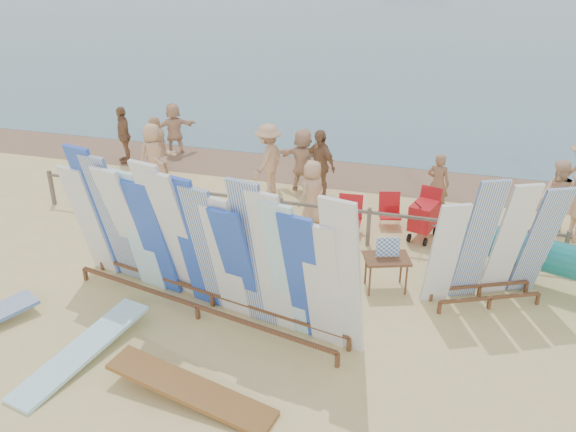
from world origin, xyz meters
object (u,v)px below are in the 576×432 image
(beachgoer_5, at_px, (303,160))
(beach_chair_left, at_px, (349,223))
(beachgoer_extra_1, at_px, (124,135))
(beachgoer_11, at_px, (174,128))
(main_surfboard_rack, at_px, (201,249))
(stroller, at_px, (424,220))
(beachgoer_2, at_px, (163,158))
(beachgoer_3, at_px, (268,160))
(vendor_table, at_px, (386,272))
(beachgoer_8, at_px, (557,198))
(flat_board_a, at_px, (83,358))
(beachgoer_6, at_px, (312,192))
(beachgoer_0, at_px, (154,155))
(flat_board_c, at_px, (191,399))
(beachgoer_7, at_px, (438,184))
(beach_chair_right, at_px, (389,217))
(beachgoer_4, at_px, (320,164))
(beachgoer_1, at_px, (156,147))
(side_surfboard_rack, at_px, (493,247))

(beachgoer_5, bearing_deg, beach_chair_left, 136.46)
(beachgoer_extra_1, xyz_separation_m, beachgoer_11, (1.07, 1.13, -0.05))
(main_surfboard_rack, height_order, stroller, main_surfboard_rack)
(beachgoer_5, xyz_separation_m, beachgoer_11, (-4.55, 1.76, -0.06))
(beachgoer_2, bearing_deg, beachgoer_3, -37.43)
(beachgoer_3, bearing_deg, beachgoer_2, -74.52)
(stroller, height_order, beachgoer_11, beachgoer_11)
(vendor_table, xyz_separation_m, beachgoer_8, (3.35, 3.49, 0.49))
(flat_board_a, bearing_deg, beachgoer_6, 80.73)
(beach_chair_left, xyz_separation_m, beachgoer_0, (-5.55, 1.35, 0.62))
(stroller, bearing_deg, beachgoer_2, -174.00)
(beachgoer_5, bearing_deg, main_surfboard_rack, 96.55)
(beachgoer_6, relative_size, beachgoer_3, 0.82)
(stroller, height_order, beachgoer_6, beachgoer_6)
(vendor_table, relative_size, beachgoer_5, 0.66)
(beachgoer_5, bearing_deg, beachgoer_11, -12.15)
(beachgoer_3, xyz_separation_m, beachgoer_11, (-3.73, 2.23, -0.15))
(main_surfboard_rack, relative_size, beachgoer_0, 3.42)
(beachgoer_2, relative_size, beachgoer_8, 0.91)
(main_surfboard_rack, bearing_deg, flat_board_c, -59.70)
(flat_board_c, bearing_deg, vendor_table, -22.37)
(flat_board_c, xyz_separation_m, beachgoer_8, (5.71, 7.35, 0.86))
(beachgoer_7, distance_m, beachgoer_extra_1, 9.17)
(flat_board_c, relative_size, beachgoer_8, 1.57)
(vendor_table, relative_size, beachgoer_extra_1, 0.67)
(beach_chair_right, relative_size, beachgoer_5, 0.46)
(beachgoer_2, distance_m, beachgoer_6, 4.55)
(flat_board_c, distance_m, beachgoer_11, 11.14)
(flat_board_a, height_order, beachgoer_11, beachgoer_11)
(main_surfboard_rack, distance_m, beach_chair_left, 4.43)
(beachgoer_4, bearing_deg, beachgoer_extra_1, -153.58)
(vendor_table, height_order, beachgoer_4, beachgoer_4)
(beachgoer_8, height_order, beachgoer_0, beachgoer_0)
(flat_board_a, bearing_deg, beachgoer_1, 120.81)
(beachgoer_3, bearing_deg, beachgoer_5, 130.82)
(beachgoer_11, bearing_deg, flat_board_a, 67.95)
(beachgoer_4, bearing_deg, side_surfboard_rack, -8.15)
(beachgoer_0, bearing_deg, beach_chair_left, 108.95)
(beachgoer_5, height_order, beachgoer_3, beachgoer_3)
(beachgoer_7, bearing_deg, beachgoer_5, 4.98)
(beach_chair_left, height_order, beach_chair_right, beach_chair_left)
(beach_chair_left, bearing_deg, vendor_table, -65.57)
(main_surfboard_rack, distance_m, beachgoer_11, 8.89)
(stroller, bearing_deg, side_surfboard_rack, -44.03)
(beachgoer_2, distance_m, beachgoer_1, 0.77)
(beachgoer_extra_1, relative_size, beachgoer_11, 1.07)
(flat_board_a, relative_size, beachgoer_extra_1, 1.60)
(main_surfboard_rack, height_order, beachgoer_7, main_surfboard_rack)
(beachgoer_6, bearing_deg, main_surfboard_rack, 15.75)
(flat_board_a, relative_size, beachgoer_8, 1.57)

